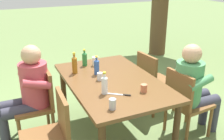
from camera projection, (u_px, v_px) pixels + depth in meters
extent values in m
plane|color=#6B844C|center=(112.00, 135.00, 3.26)|extent=(24.00, 24.00, 0.00)
cube|color=brown|center=(112.00, 81.00, 2.99)|extent=(1.56, 0.99, 0.04)
cylinder|color=#4C311A|center=(64.00, 93.00, 3.56)|extent=(0.07, 0.07, 0.72)
cylinder|color=#4C311A|center=(118.00, 82.00, 3.88)|extent=(0.07, 0.07, 0.72)
cylinder|color=#4C311A|center=(176.00, 133.00, 2.69)|extent=(0.07, 0.07, 0.72)
cube|color=brown|center=(189.00, 103.00, 3.14)|extent=(0.48, 0.48, 0.04)
cube|color=brown|center=(179.00, 90.00, 2.96)|extent=(0.42, 0.08, 0.42)
cylinder|color=brown|center=(210.00, 122.00, 3.15)|extent=(0.04, 0.04, 0.41)
cylinder|color=brown|center=(187.00, 109.00, 3.46)|extent=(0.04, 0.04, 0.41)
cylinder|color=brown|center=(187.00, 131.00, 2.98)|extent=(0.04, 0.04, 0.41)
cylinder|color=brown|center=(165.00, 116.00, 3.29)|extent=(0.04, 0.04, 0.41)
cube|color=brown|center=(33.00, 107.00, 3.06)|extent=(0.44, 0.44, 0.04)
cube|color=brown|center=(48.00, 86.00, 3.05)|extent=(0.42, 0.04, 0.42)
cylinder|color=brown|center=(17.00, 118.00, 3.23)|extent=(0.04, 0.04, 0.41)
cylinder|color=brown|center=(20.00, 135.00, 2.91)|extent=(0.04, 0.04, 0.41)
cylinder|color=brown|center=(48.00, 112.00, 3.38)|extent=(0.04, 0.04, 0.41)
cylinder|color=brown|center=(54.00, 127.00, 3.05)|extent=(0.04, 0.04, 0.41)
cube|color=brown|center=(44.00, 140.00, 2.47)|extent=(0.46, 0.46, 0.04)
cube|color=brown|center=(63.00, 115.00, 2.45)|extent=(0.42, 0.06, 0.42)
cube|color=brown|center=(157.00, 82.00, 3.73)|extent=(0.48, 0.48, 0.04)
cube|color=brown|center=(147.00, 69.00, 3.56)|extent=(0.42, 0.08, 0.42)
cylinder|color=brown|center=(175.00, 98.00, 3.75)|extent=(0.04, 0.04, 0.41)
cylinder|color=brown|center=(158.00, 88.00, 4.06)|extent=(0.04, 0.04, 0.41)
cylinder|color=brown|center=(154.00, 104.00, 3.57)|extent=(0.04, 0.04, 0.41)
cylinder|color=brown|center=(138.00, 93.00, 3.88)|extent=(0.04, 0.04, 0.41)
cylinder|color=#4C935B|center=(188.00, 83.00, 3.02)|extent=(0.32, 0.32, 0.52)
sphere|color=tan|center=(192.00, 54.00, 2.88)|extent=(0.22, 0.22, 0.22)
cylinder|color=#383847|center=(204.00, 103.00, 3.11)|extent=(0.14, 0.40, 0.14)
cylinder|color=#383847|center=(214.00, 115.00, 3.27)|extent=(0.11, 0.11, 0.45)
cylinder|color=#4C935B|center=(201.00, 83.00, 2.83)|extent=(0.09, 0.31, 0.16)
cylinder|color=#383847|center=(194.00, 96.00, 3.26)|extent=(0.14, 0.40, 0.14)
cylinder|color=#383847|center=(204.00, 109.00, 3.42)|extent=(0.11, 0.11, 0.45)
cylinder|color=#4C935B|center=(179.00, 71.00, 3.15)|extent=(0.09, 0.31, 0.16)
cylinder|color=#B7424C|center=(35.00, 84.00, 2.98)|extent=(0.32, 0.32, 0.52)
sphere|color=tan|center=(31.00, 55.00, 2.85)|extent=(0.22, 0.22, 0.22)
cylinder|color=#383847|center=(19.00, 104.00, 3.07)|extent=(0.14, 0.40, 0.14)
cylinder|color=#383847|center=(4.00, 124.00, 3.08)|extent=(0.11, 0.11, 0.45)
cylinder|color=#B7424C|center=(31.00, 73.00, 3.11)|extent=(0.09, 0.31, 0.16)
cylinder|color=#383847|center=(20.00, 111.00, 2.92)|extent=(0.14, 0.40, 0.14)
cylinder|color=#383847|center=(4.00, 132.00, 2.93)|extent=(0.11, 0.11, 0.45)
cylinder|color=#B7424C|center=(37.00, 84.00, 2.79)|extent=(0.09, 0.31, 0.16)
cylinder|color=white|center=(105.00, 86.00, 2.62)|extent=(0.06, 0.06, 0.17)
cone|color=white|center=(104.00, 77.00, 2.58)|extent=(0.06, 0.06, 0.02)
cylinder|color=white|center=(104.00, 75.00, 2.58)|extent=(0.03, 0.03, 0.02)
cylinder|color=yellow|center=(104.00, 73.00, 2.57)|extent=(0.03, 0.03, 0.02)
cylinder|color=#2D56A3|center=(97.00, 68.00, 3.10)|extent=(0.06, 0.06, 0.17)
cone|color=#2D56A3|center=(96.00, 60.00, 3.07)|extent=(0.06, 0.06, 0.02)
cylinder|color=#2D56A3|center=(96.00, 58.00, 3.06)|extent=(0.03, 0.03, 0.02)
cylinder|color=yellow|center=(96.00, 57.00, 3.05)|extent=(0.03, 0.03, 0.02)
cylinder|color=#287A38|center=(85.00, 60.00, 3.38)|extent=(0.06, 0.06, 0.16)
cone|color=#287A38|center=(84.00, 53.00, 3.35)|extent=(0.06, 0.06, 0.02)
cylinder|color=#287A38|center=(84.00, 51.00, 3.34)|extent=(0.03, 0.03, 0.02)
cylinder|color=yellow|center=(84.00, 50.00, 3.33)|extent=(0.03, 0.03, 0.02)
cylinder|color=#996019|center=(75.00, 66.00, 3.13)|extent=(0.06, 0.06, 0.19)
cone|color=#996019|center=(74.00, 57.00, 3.09)|extent=(0.06, 0.06, 0.03)
cylinder|color=#996019|center=(74.00, 55.00, 3.08)|extent=(0.03, 0.03, 0.03)
cylinder|color=yellow|center=(74.00, 53.00, 3.07)|extent=(0.03, 0.03, 0.02)
cylinder|color=silver|center=(100.00, 76.00, 2.95)|extent=(0.06, 0.06, 0.09)
cylinder|color=white|center=(95.00, 61.00, 3.40)|extent=(0.08, 0.08, 0.12)
cylinder|color=#BC6B47|center=(144.00, 88.00, 2.67)|extent=(0.07, 0.07, 0.08)
cylinder|color=#B2B7BC|center=(113.00, 104.00, 2.34)|extent=(0.07, 0.07, 0.10)
cube|color=silver|center=(116.00, 94.00, 2.63)|extent=(0.12, 0.16, 0.01)
cube|color=black|center=(127.00, 95.00, 2.60)|extent=(0.06, 0.08, 0.01)
cylinder|color=brown|center=(160.00, 7.00, 5.99)|extent=(0.39, 0.39, 2.23)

